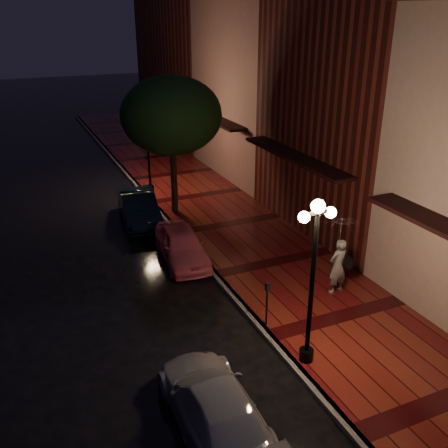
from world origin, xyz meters
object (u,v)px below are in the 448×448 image
pink_car (182,245)px  navy_car (139,207)px  street_tree (172,118)px  silver_car (214,406)px  streetlamp_far (148,142)px  woman_with_umbrella (340,244)px  streetlamp_near (313,274)px  parking_meter (267,300)px

pink_car → navy_car: (-0.47, 4.09, 0.05)m
street_tree → silver_car: street_tree is taller
street_tree → pink_car: size_ratio=1.62×
streetlamp_far → navy_car: 4.02m
pink_car → woman_with_umbrella: (3.59, -4.24, 1.20)m
streetlamp_near → pink_car: 7.04m
streetlamp_far → navy_car: (-1.42, -3.22, -1.94)m
street_tree → streetlamp_far: bearing=94.9°
silver_car → streetlamp_far: bearing=-99.5°
street_tree → pink_car: 5.76m
navy_car → streetlamp_near: bearing=-76.2°
silver_car → woman_with_umbrella: bearing=-146.9°
street_tree → parking_meter: bearing=-92.8°
streetlamp_near → street_tree: size_ratio=0.74×
pink_car → navy_car: bearing=101.8°
streetlamp_far → pink_car: size_ratio=1.20×
streetlamp_near → navy_car: bearing=97.5°
streetlamp_far → street_tree: (0.26, -3.01, 1.64)m
streetlamp_near → woman_with_umbrella: (2.64, 2.45, -0.78)m
streetlamp_near → pink_car: streetlamp_near is taller
streetlamp_near → pink_car: (-0.95, 6.69, -1.99)m
silver_car → parking_meter: bearing=-133.5°
streetlamp_far → streetlamp_near: bearing=-90.0°
parking_meter → pink_car: bearing=92.9°
streetlamp_far → pink_car: (-0.95, -7.31, -1.99)m
silver_car → parking_meter: parking_meter is taller
pink_car → silver_car: bearing=-99.2°
streetlamp_far → street_tree: street_tree is taller
pink_car → woman_with_umbrella: 5.68m
streetlamp_near → streetlamp_far: (0.00, 14.00, 0.00)m
pink_car → streetlamp_near: bearing=-76.7°
navy_car → silver_car: (-1.50, -11.76, -0.07)m
navy_car → pink_car: bearing=-77.2°
pink_car → woman_with_umbrella: size_ratio=1.42×
streetlamp_near → woman_with_umbrella: size_ratio=1.71×
streetlamp_near → woman_with_umbrella: streetlamp_near is taller
streetlamp_far → silver_car: size_ratio=1.06×
navy_car → silver_car: navy_car is taller
street_tree → silver_car: (-3.18, -11.97, -3.65)m
streetlamp_far → pink_car: bearing=-97.4°
woman_with_umbrella → navy_car: bearing=-72.1°
pink_car → parking_meter: parking_meter is taller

